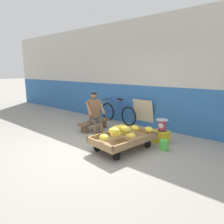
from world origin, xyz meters
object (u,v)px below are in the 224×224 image
weighing_scale (162,125)px  shopping_bag (164,145)px  vendor_seated (95,112)px  sign_board (143,113)px  low_bench (94,123)px  plastic_crate (161,137)px  banana_cart (123,139)px  bicycle_near_left (118,113)px

weighing_scale → shopping_bag: size_ratio=1.25×
vendor_seated → sign_board: (0.84, 1.33, -0.13)m
low_bench → plastic_crate: plastic_crate is taller
low_bench → vendor_seated: 0.38m
low_bench → plastic_crate: 2.10m
banana_cart → vendor_seated: vendor_seated is taller
vendor_seated → plastic_crate: bearing=10.4°
banana_cart → bicycle_near_left: (-1.65, 1.79, 0.11)m
weighing_scale → shopping_bag: 0.60m
vendor_seated → weighing_scale: vendor_seated is taller
sign_board → bicycle_near_left: bearing=-169.7°
banana_cart → vendor_seated: size_ratio=1.34×
low_bench → plastic_crate: (2.08, 0.32, -0.05)m
weighing_scale → vendor_seated: bearing=-169.7°
vendor_seated → plastic_crate: (2.00, 0.37, -0.42)m
vendor_seated → plastic_crate: vendor_seated is taller
vendor_seated → weighing_scale: (2.00, 0.36, -0.11)m
weighing_scale → banana_cart: bearing=-113.7°
bicycle_near_left → shopping_bag: size_ratio=6.90×
vendor_seated → sign_board: vendor_seated is taller
bicycle_near_left → sign_board: sign_board is taller
low_bench → shopping_bag: 2.36m
banana_cart → bicycle_near_left: 2.43m
banana_cart → weighing_scale: (0.44, 0.99, 0.21)m
banana_cart → low_bench: (-1.64, 0.67, -0.04)m
low_bench → vendor_seated: (0.08, -0.04, 0.37)m
weighing_scale → sign_board: bearing=140.3°
plastic_crate → sign_board: bearing=140.3°
sign_board → shopping_bag: (1.44, -1.37, -0.32)m
sign_board → shopping_bag: bearing=-43.4°
low_bench → plastic_crate: bearing=8.9°
low_bench → weighing_scale: bearing=8.8°
banana_cart → plastic_crate: bearing=66.3°
bicycle_near_left → plastic_crate: bearing=-20.8°
weighing_scale → low_bench: bearing=-171.2°
bicycle_near_left → vendor_seated: bearing=-85.7°
plastic_crate → weighing_scale: bearing=-90.0°
weighing_scale → shopping_bag: (0.29, -0.41, -0.33)m
banana_cart → weighing_scale: size_ratio=5.08×
banana_cart → shopping_bag: bearing=39.1°
low_bench → vendor_seated: bearing=-27.9°
low_bench → shopping_bag: low_bench is taller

